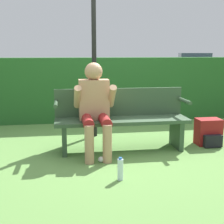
# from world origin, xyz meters

# --- Properties ---
(ground_plane) EXTENTS (40.00, 40.00, 0.00)m
(ground_plane) POSITION_xyz_m (0.00, 0.00, 0.00)
(ground_plane) COLOR #5B8942
(hedge_back) EXTENTS (12.00, 0.45, 1.19)m
(hedge_back) POSITION_xyz_m (0.00, 1.93, 0.59)
(hedge_back) COLOR #235623
(hedge_back) RESTS_ON ground
(park_bench) EXTENTS (1.76, 0.46, 0.81)m
(park_bench) POSITION_xyz_m (0.00, 0.06, 0.42)
(park_bench) COLOR #334C33
(park_bench) RESTS_ON ground
(person_seated) EXTENTS (0.52, 0.67, 1.16)m
(person_seated) POSITION_xyz_m (-0.37, -0.07, 0.64)
(person_seated) COLOR tan
(person_seated) RESTS_ON ground
(backpack) EXTENTS (0.34, 0.31, 0.37)m
(backpack) POSITION_xyz_m (1.25, 0.04, 0.18)
(backpack) COLOR maroon
(backpack) RESTS_ON ground
(water_bottle) EXTENTS (0.06, 0.06, 0.24)m
(water_bottle) POSITION_xyz_m (-0.20, -0.98, 0.11)
(water_bottle) COLOR silver
(water_bottle) RESTS_ON ground
(signpost) EXTENTS (0.34, 0.09, 2.73)m
(signpost) POSITION_xyz_m (-0.29, 0.75, 1.50)
(signpost) COLOR black
(signpost) RESTS_ON ground
(parked_car) EXTENTS (2.61, 4.13, 1.23)m
(parked_car) POSITION_xyz_m (5.74, 11.08, 0.60)
(parked_car) COLOR #B7BCC6
(parked_car) RESTS_ON ground
(litter_crumple) EXTENTS (0.07, 0.07, 0.07)m
(litter_crumple) POSITION_xyz_m (-0.33, -0.44, 0.04)
(litter_crumple) COLOR silver
(litter_crumple) RESTS_ON ground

